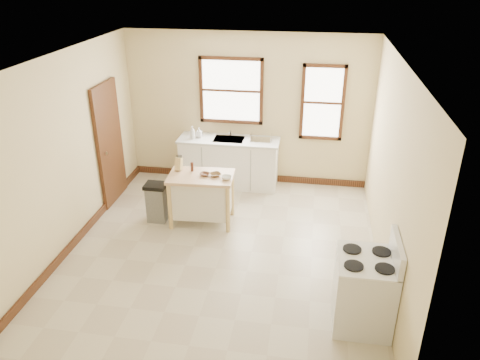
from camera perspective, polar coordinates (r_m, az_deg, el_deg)
name	(u,v)px	position (r m, az deg, el deg)	size (l,w,h in m)	color
floor	(223,249)	(7.05, -2.14, -8.41)	(5.00, 5.00, 0.00)	beige
ceiling	(219,59)	(5.97, -2.59, 14.54)	(5.00, 5.00, 0.00)	white
wall_back	(248,110)	(8.70, 0.93, 8.55)	(4.50, 0.04, 2.80)	beige
wall_left	(67,153)	(7.15, -20.34, 3.11)	(0.04, 5.00, 2.80)	beige
wall_right	(391,174)	(6.36, 17.96, 0.71)	(0.04, 5.00, 2.80)	beige
window_main	(231,91)	(8.63, -1.08, 10.83)	(1.17, 0.06, 1.22)	black
window_side	(323,103)	(8.54, 10.03, 9.25)	(0.77, 0.06, 1.37)	black
door_left	(110,144)	(8.33, -15.61, 4.27)	(0.06, 0.90, 2.10)	black
baseboard_back	(247,176)	(9.15, 0.84, 0.44)	(4.50, 0.04, 0.12)	black
baseboard_left	(83,233)	(7.71, -18.65, -6.13)	(0.04, 5.00, 0.12)	black
sink_counter	(229,162)	(8.79, -1.34, 2.20)	(1.86, 0.62, 0.92)	white
faucet	(231,130)	(8.75, -1.16, 6.10)	(0.03, 0.03, 0.22)	silver
soap_bottle_a	(193,133)	(8.63, -5.80, 5.78)	(0.09, 0.09, 0.24)	#B2B2B2
soap_bottle_b	(199,133)	(8.70, -5.00, 5.78)	(0.08, 0.09, 0.19)	#B2B2B2
dish_rack	(261,138)	(8.54, 2.60, 5.16)	(0.39, 0.29, 0.10)	silver
kitchen_island	(202,199)	(7.56, -4.68, -2.30)	(1.02, 0.65, 0.84)	tan
knife_block	(179,164)	(7.56, -7.48, 1.90)	(0.10, 0.10, 0.20)	tan
pepper_grinder	(192,167)	(7.51, -5.87, 1.61)	(0.04, 0.04, 0.15)	#411D11
bowl_a	(205,174)	(7.36, -4.32, 0.70)	(0.15, 0.15, 0.04)	brown
bowl_b	(215,175)	(7.33, -3.03, 0.65)	(0.18, 0.18, 0.04)	brown
bowl_c	(227,178)	(7.21, -1.66, 0.28)	(0.16, 0.16, 0.05)	silver
trash_bin	(157,202)	(7.73, -10.10, -2.69)	(0.34, 0.29, 0.66)	gray
gas_stove	(365,282)	(5.65, 14.96, -11.89)	(0.72, 0.72, 1.16)	silver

